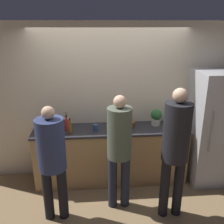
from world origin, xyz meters
name	(u,v)px	position (x,y,z in m)	size (l,w,h in m)	color
ground_plane	(113,190)	(0.00, 0.00, 0.00)	(14.00, 14.00, 0.00)	#8C704C
wall_back	(110,102)	(0.00, 0.63, 1.30)	(5.20, 0.06, 2.60)	beige
counter	(111,154)	(0.00, 0.34, 0.48)	(2.50, 0.61, 0.95)	tan
refrigerator	(212,128)	(1.67, 0.25, 0.94)	(0.70, 0.74, 1.87)	#B7B7BC
person_left	(52,155)	(-0.82, -0.52, 0.98)	(0.36, 0.36, 1.63)	black
person_center	(119,145)	(0.06, -0.35, 1.00)	(0.33, 0.33, 1.70)	#232838
person_right	(176,144)	(0.76, -0.59, 1.10)	(0.35, 0.35, 1.84)	black
fruit_bowl	(125,123)	(0.25, 0.43, 0.99)	(0.32, 0.32, 0.12)	brown
utensil_crock	(67,122)	(-0.72, 0.49, 1.02)	(0.10, 0.10, 0.25)	#ADA393
bottle_red	(67,124)	(-0.70, 0.31, 1.05)	(0.07, 0.07, 0.25)	red
bottle_clear	(172,119)	(1.05, 0.44, 1.03)	(0.08, 0.08, 0.19)	silver
bottle_amber	(70,128)	(-0.64, 0.18, 1.05)	(0.05, 0.05, 0.25)	brown
cup_blue	(96,127)	(-0.25, 0.26, 1.00)	(0.08, 0.08, 0.10)	#335184
potted_plant	(156,117)	(0.76, 0.41, 1.10)	(0.18, 0.18, 0.28)	beige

